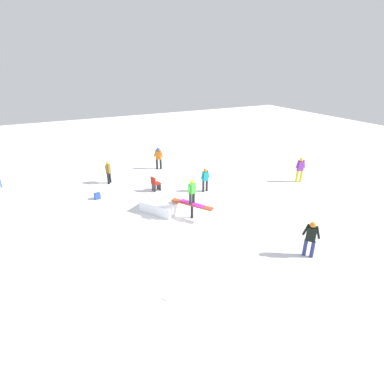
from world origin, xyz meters
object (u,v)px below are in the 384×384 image
at_px(rail_feature, 192,206).
at_px(backpack_on_snow, 97,196).
at_px(folding_chair, 156,184).
at_px(bystander_teal, 205,179).
at_px(bystander_brown, 108,171).
at_px(bystander_black, 311,237).
at_px(bystander_purple, 300,169).
at_px(bystander_orange, 159,157).
at_px(loose_snowboard_white, 177,287).
at_px(main_rider_on_rail, 192,192).

xyz_separation_m(rail_feature, backpack_on_snow, (-4.27, -3.66, -0.47)).
bearing_deg(backpack_on_snow, folding_chair, 162.16).
distance_m(bystander_teal, bystander_brown, 5.99).
height_order(bystander_black, bystander_purple, bystander_purple).
distance_m(bystander_orange, backpack_on_snow, 5.79).
bearing_deg(bystander_purple, loose_snowboard_white, 43.52).
xyz_separation_m(bystander_purple, bystander_orange, (-6.22, -6.91, -0.03)).
bearing_deg(bystander_orange, bystander_purple, 177.49).
bearing_deg(rail_feature, bystander_black, -4.56).
distance_m(bystander_purple, backpack_on_snow, 12.13).
xyz_separation_m(bystander_black, backpack_on_snow, (-9.03, -6.28, -0.67)).
bearing_deg(bystander_brown, loose_snowboard_white, -144.74).
bearing_deg(backpack_on_snow, rail_feature, 119.64).
xyz_separation_m(rail_feature, bystander_brown, (-6.29, -2.55, 0.15)).
bearing_deg(rail_feature, folding_chair, 152.62).
distance_m(rail_feature, folding_chair, 3.90).
bearing_deg(main_rider_on_rail, rail_feature, 0.00).
bearing_deg(loose_snowboard_white, bystander_orange, 40.20).
bearing_deg(folding_chair, main_rider_on_rail, 169.19).
xyz_separation_m(bystander_black, loose_snowboard_white, (-0.67, -5.26, -0.83)).
height_order(rail_feature, bystander_black, bystander_black).
relative_size(bystander_orange, folding_chair, 1.72).
relative_size(bystander_brown, backpack_on_snow, 4.11).
distance_m(main_rider_on_rail, bystander_teal, 3.34).
height_order(bystander_purple, backpack_on_snow, bystander_purple).
height_order(bystander_purple, bystander_teal, bystander_purple).
xyz_separation_m(bystander_purple, bystander_teal, (-1.33, -5.94, -0.10)).
bearing_deg(bystander_black, loose_snowboard_white, 48.40).
relative_size(bystander_black, loose_snowboard_white, 1.08).
height_order(rail_feature, backpack_on_snow, rail_feature).
bearing_deg(folding_chair, loose_snowboard_white, 147.56).
bearing_deg(backpack_on_snow, bystander_black, 113.87).
relative_size(bystander_black, bystander_orange, 0.99).
xyz_separation_m(bystander_teal, loose_snowboard_white, (6.61, -4.75, -0.77)).
relative_size(loose_snowboard_white, backpack_on_snow, 4.06).
relative_size(bystander_black, folding_chair, 1.70).
bearing_deg(bystander_orange, folding_chair, 105.76).
relative_size(loose_snowboard_white, folding_chair, 1.57).
height_order(rail_feature, main_rider_on_rail, main_rider_on_rail).
distance_m(bystander_black, bystander_orange, 12.27).
height_order(bystander_black, bystander_teal, bystander_black).
distance_m(bystander_black, bystander_brown, 12.21).
height_order(bystander_brown, folding_chair, bystander_brown).
xyz_separation_m(bystander_teal, backpack_on_snow, (-1.75, -5.77, -0.61)).
distance_m(bystander_purple, bystander_brown, 11.76).
relative_size(rail_feature, folding_chair, 2.24).
bearing_deg(bystander_brown, rail_feature, -122.22).
xyz_separation_m(rail_feature, folding_chair, (-3.88, -0.41, -0.23)).
bearing_deg(loose_snowboard_white, main_rider_on_rail, 25.62).
height_order(bystander_black, bystander_orange, bystander_orange).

